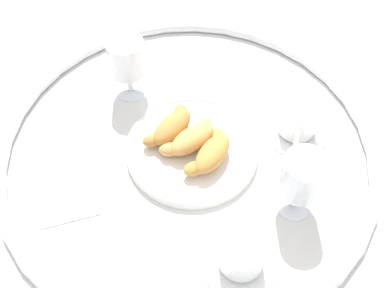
{
  "coord_description": "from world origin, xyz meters",
  "views": [
    {
      "loc": [
        -0.54,
        -0.14,
        0.78
      ],
      "look_at": [
        -0.0,
        -0.01,
        0.03
      ],
      "focal_mm": 44.83,
      "sensor_mm": 36.0,
      "label": 1
    }
  ],
  "objects": [
    {
      "name": "folded_napkin",
      "position": [
        -0.15,
        0.19,
        0.0
      ],
      "size": [
        0.15,
        0.15,
        0.01
      ],
      "primitive_type": "cube",
      "rotation": [
        0.0,
        0.0,
        0.52
      ],
      "color": "silver",
      "rests_on": "ground_plane"
    },
    {
      "name": "table_chrome_rim",
      "position": [
        0.0,
        0.0,
        0.01
      ],
      "size": [
        0.75,
        0.75,
        0.02
      ],
      "primitive_type": "torus",
      "color": "silver",
      "rests_on": "ground_plane"
    },
    {
      "name": "croissant_small",
      "position": [
        -0.0,
        -0.01,
        0.04
      ],
      "size": [
        0.12,
        0.11,
        0.04
      ],
      "color": "#D6994C",
      "rests_on": "pastry_plate"
    },
    {
      "name": "juice_glass_left",
      "position": [
        0.13,
        0.16,
        0.09
      ],
      "size": [
        0.08,
        0.08,
        0.14
      ],
      "color": "white",
      "rests_on": "ground_plane"
    },
    {
      "name": "juice_glass_right",
      "position": [
        -0.07,
        -0.22,
        0.09
      ],
      "size": [
        0.08,
        0.08,
        0.14
      ],
      "color": "white",
      "rests_on": "ground_plane"
    },
    {
      "name": "coffee_cup_far",
      "position": [
        0.1,
        -0.2,
        0.03
      ],
      "size": [
        0.14,
        0.14,
        0.06
      ],
      "color": "white",
      "rests_on": "ground_plane"
    },
    {
      "name": "coffee_cup_near",
      "position": [
        -0.21,
        -0.14,
        0.03
      ],
      "size": [
        0.14,
        0.14,
        0.06
      ],
      "color": "white",
      "rests_on": "ground_plane"
    },
    {
      "name": "croissant_large",
      "position": [
        -0.02,
        -0.05,
        0.04
      ],
      "size": [
        0.13,
        0.09,
        0.04
      ],
      "color": "#CC893D",
      "rests_on": "pastry_plate"
    },
    {
      "name": "pastry_plate",
      "position": [
        -0.0,
        -0.01,
        0.01
      ],
      "size": [
        0.26,
        0.26,
        0.02
      ],
      "color": "white",
      "rests_on": "ground_plane"
    },
    {
      "name": "croissant_extra",
      "position": [
        0.02,
        0.04,
        0.04
      ],
      "size": [
        0.13,
        0.1,
        0.04
      ],
      "color": "#BC7A38",
      "rests_on": "pastry_plate"
    },
    {
      "name": "ground_plane",
      "position": [
        0.0,
        0.0,
        0.0
      ],
      "size": [
        2.2,
        2.2,
        0.0
      ],
      "primitive_type": "plane",
      "color": "silver"
    }
  ]
}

